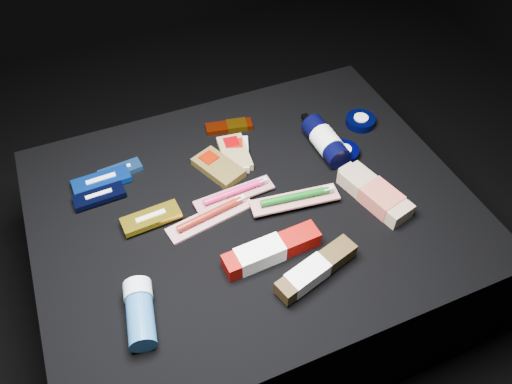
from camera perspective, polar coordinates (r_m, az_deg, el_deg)
name	(u,v)px	position (r m, az deg, el deg)	size (l,w,h in m)	color
ground	(253,292)	(1.48, -0.39, -11.36)	(3.00, 3.00, 0.00)	black
cloth_table	(252,252)	(1.31, -0.44, -6.92)	(0.98, 0.78, 0.40)	black
luna_bar_0	(120,170)	(1.26, -15.25, 2.42)	(0.11, 0.05, 0.01)	#1F4E93
luna_bar_1	(102,181)	(1.24, -17.23, 1.22)	(0.14, 0.06, 0.02)	#0B3AB6
luna_bar_2	(99,196)	(1.20, -17.46, -0.44)	(0.12, 0.05, 0.02)	black
luna_bar_3	(151,218)	(1.13, -11.89, -2.92)	(0.13, 0.06, 0.02)	#AC8F17
clif_bar_0	(217,166)	(1.22, -4.49, 2.94)	(0.11, 0.14, 0.02)	brown
clif_bar_1	(236,153)	(1.25, -2.31, 4.48)	(0.10, 0.13, 0.02)	silver
clif_bar_2	(234,152)	(1.25, -2.53, 4.59)	(0.08, 0.13, 0.02)	#977F4D
power_bar	(232,126)	(1.33, -2.80, 7.54)	(0.13, 0.06, 0.02)	#691704
lotion_bottle	(325,141)	(1.27, 7.95, 5.81)	(0.06, 0.19, 0.06)	black
cream_tin_upper	(360,121)	(1.37, 11.85, 7.95)	(0.08, 0.08, 0.02)	black
cream_tin_lower	(343,152)	(1.27, 9.97, 4.50)	(0.08, 0.08, 0.02)	black
bodywash_bottle	(376,195)	(1.17, 13.51, -0.29)	(0.11, 0.20, 0.04)	tan
deodorant_stick	(140,312)	(0.99, -13.12, -13.24)	(0.07, 0.14, 0.06)	#235D96
toothbrush_pack_0	(211,215)	(1.12, -5.13, -2.67)	(0.21, 0.08, 0.02)	silver
toothbrush_pack_1	(235,193)	(1.15, -2.38, -0.12)	(0.19, 0.06, 0.02)	#AEA9A2
toothbrush_pack_2	(296,198)	(1.13, 4.61, -0.71)	(0.21, 0.07, 0.02)	beige
toothpaste_carton_red	(268,252)	(1.04, 1.34, -6.83)	(0.21, 0.06, 0.04)	#860904
toothpaste_carton_green	(313,271)	(1.02, 6.56, -8.98)	(0.19, 0.09, 0.04)	#3C2A13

